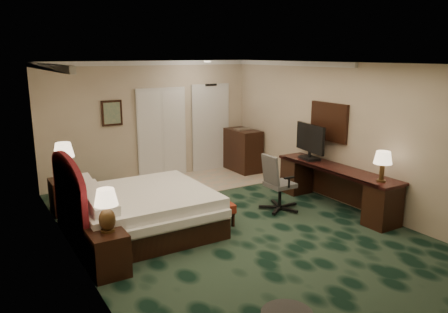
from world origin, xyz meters
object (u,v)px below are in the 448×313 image
desk (335,187)px  minibar (243,150)px  nightstand_near (108,253)px  nightstand_far (66,196)px  tv (310,142)px  lamp_far (64,162)px  lamp_near (107,210)px  desk_chair (280,182)px  bed (143,212)px  bed_bench (210,208)px

desk → minibar: bearing=90.2°
nightstand_near → nightstand_far: size_ratio=0.93×
tv → lamp_far: bearing=169.8°
lamp_far → nightstand_near: bearing=-90.8°
lamp_near → tv: size_ratio=0.63×
nightstand_far → desk_chair: size_ratio=0.58×
minibar → desk_chair: bearing=-109.6°
bed → desk_chair: bearing=-7.2°
nightstand_near → desk: 4.45m
minibar → bed_bench: bearing=-133.4°
nightstand_far → desk_chair: desk_chair is taller
nightstand_near → minibar: 5.63m
lamp_near → bed_bench: (2.10, 1.00, -0.67)m
lamp_near → bed_bench: size_ratio=0.49×
desk_chair → minibar: bearing=70.6°
nightstand_far → minibar: (4.41, 0.77, 0.21)m
bed → nightstand_near: bearing=-129.6°
nightstand_near → nightstand_far: bearing=89.7°
bed_bench → minibar: (2.30, 2.43, 0.32)m
bed → desk: 3.61m
nightstand_near → tv: tv is taller
nightstand_far → nightstand_near: bearing=-90.3°
nightstand_far → lamp_near: size_ratio=1.07×
nightstand_near → lamp_near: lamp_near is taller
desk → desk_chair: bearing=155.7°
lamp_far → minibar: bearing=10.6°
bed → lamp_far: bearing=119.4°
nightstand_far → desk_chair: (3.45, -1.92, 0.22)m
desk → desk_chair: size_ratio=2.52×
nightstand_near → desk: size_ratio=0.21×
nightstand_near → lamp_near: size_ratio=1.00×
desk_chair → desk: bearing=-24.0°
desk_chair → lamp_near: bearing=-167.6°
minibar → nightstand_far: bearing=-170.1°
lamp_far → minibar: size_ratio=0.67×
bed_bench → minibar: minibar is taller
bed → lamp_far: lamp_far is taller
desk_chair → bed: bearing=173.0°
tv → minibar: size_ratio=0.89×
bed_bench → desk: (2.31, -0.70, 0.19)m
lamp_near → tv: 4.55m
bed → desk: desk is taller
desk → desk_chair: desk_chair is taller
bed → lamp_far: 1.88m
lamp_near → desk: bearing=3.9°
desk → tv: size_ratio=2.94×
bed → lamp_far: size_ratio=3.08×
nightstand_near → bed_bench: 2.37m
bed_bench → desk: desk is taller
lamp_far → desk: 5.00m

